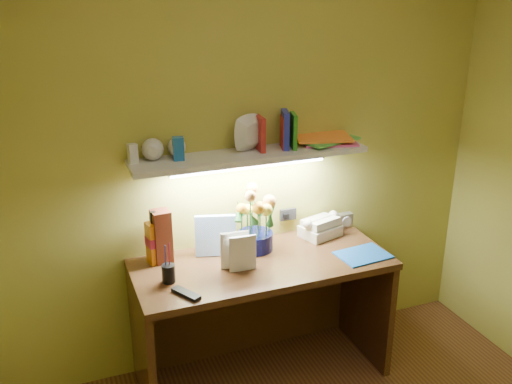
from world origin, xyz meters
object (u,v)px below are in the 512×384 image
desk (262,320)px  whisky_bottle (155,237)px  flower_bouquet (255,220)px  telephone (320,225)px  desk_clock (345,220)px

desk → whisky_bottle: size_ratio=4.73×
flower_bouquet → telephone: bearing=3.3°
desk → flower_bouquet: flower_bouquet is taller
desk → telephone: (0.44, 0.18, 0.44)m
flower_bouquet → whisky_bottle: flower_bouquet is taller
desk → desk_clock: (0.65, 0.24, 0.42)m
telephone → desk_clock: size_ratio=2.48×
whisky_bottle → desk_clock: bearing=2.1°
desk_clock → whisky_bottle: bearing=-177.5°
desk_clock → flower_bouquet: bearing=-171.7°
desk → flower_bouquet: 0.57m
telephone → whisky_bottle: whisky_bottle is taller
whisky_bottle → desk: bearing=-20.1°
flower_bouquet → desk_clock: 0.65m
flower_bouquet → telephone: 0.44m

